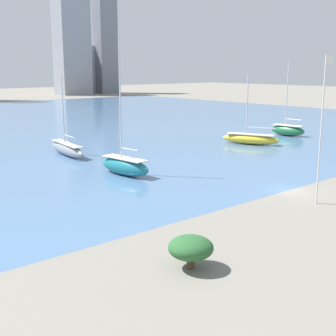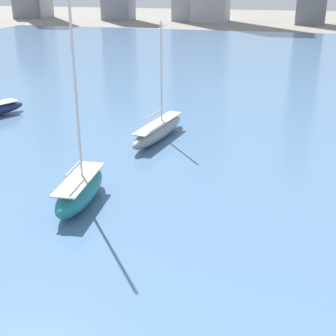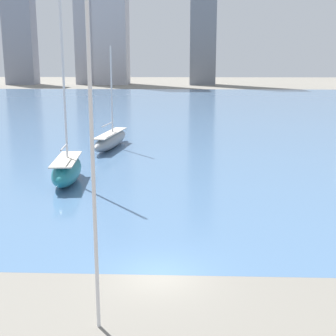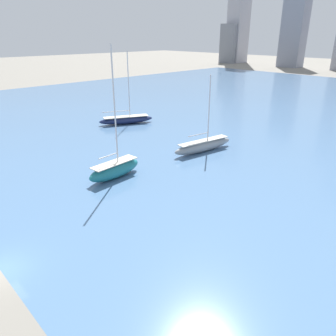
% 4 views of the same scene
% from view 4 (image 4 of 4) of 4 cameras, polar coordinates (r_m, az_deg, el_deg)
% --- Properties ---
extents(ground_plane, '(500.00, 500.00, 0.00)m').
position_cam_4_polar(ground_plane, '(28.95, -27.10, -15.67)').
color(ground_plane, gray).
extents(sailboat_gray, '(3.18, 11.02, 11.30)m').
position_cam_4_polar(sailboat_gray, '(50.09, 6.19, 3.95)').
color(sailboat_gray, gray).
rests_on(sailboat_gray, harbor_water).
extents(sailboat_teal, '(2.79, 7.77, 15.71)m').
position_cam_4_polar(sailboat_teal, '(41.04, -9.24, -0.17)').
color(sailboat_teal, '#1E757F').
rests_on(sailboat_teal, harbor_water).
extents(sailboat_navy, '(6.41, 10.71, 13.74)m').
position_cam_4_polar(sailboat_navy, '(66.28, -7.30, 8.38)').
color(sailboat_navy, '#19234C').
rests_on(sailboat_navy, harbor_water).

